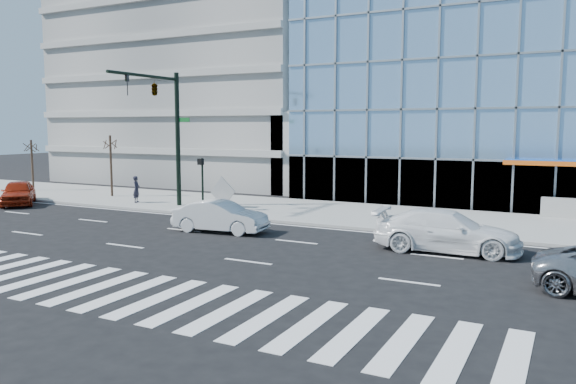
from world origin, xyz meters
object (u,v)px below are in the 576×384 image
street_tree_near (110,144)px  red_sedan (18,193)px  ped_signal_post (202,176)px  street_tree_far (31,147)px  white_sedan (220,216)px  traffic_signal (161,105)px  pedestrian (137,189)px  white_suv (447,231)px  tilted_panel (223,192)px

street_tree_near → red_sedan: street_tree_near is taller
ped_signal_post → street_tree_far: street_tree_far is taller
street_tree_near → white_sedan: (13.80, -7.07, -3.04)m
ped_signal_post → red_sedan: (-12.38, -2.62, -1.37)m
white_sedan → red_sedan: 16.79m
white_sedan → traffic_signal: bearing=52.2°
ped_signal_post → pedestrian: size_ratio=1.78×
red_sedan → pedestrian: size_ratio=2.70×
white_suv → street_tree_near: bearing=71.1°
white_suv → street_tree_far: bearing=74.7°
street_tree_near → pedestrian: bearing=-24.7°
street_tree_far → tilted_panel: size_ratio=2.98×
tilted_panel → white_suv: bearing=-16.9°
red_sedan → pedestrian: 7.54m
street_tree_far → pedestrian: (11.85, -1.77, -2.45)m
traffic_signal → white_suv: 18.29m
street_tree_near → white_suv: (24.14, -6.45, -2.95)m
tilted_panel → red_sedan: bearing=-157.8°
ped_signal_post → tilted_panel: (0.37, 1.56, -1.08)m
pedestrian → ped_signal_post: bearing=-120.2°
tilted_panel → white_sedan: bearing=-53.1°
white_suv → red_sedan: white_suv is taller
traffic_signal → ped_signal_post: (2.50, 0.37, -4.02)m
street_tree_near → tilted_panel: street_tree_near is taller
ped_signal_post → white_sedan: size_ratio=0.67×
red_sedan → tilted_panel: size_ratio=3.50×
white_suv → traffic_signal: bearing=74.4°
street_tree_far → red_sedan: (5.12, -5.17, -2.67)m
ped_signal_post → street_tree_far: size_ratio=0.78×
street_tree_near → tilted_panel: (9.87, -1.00, -2.71)m
street_tree_far → red_sedan: 7.75m
street_tree_far → street_tree_near: bearing=0.0°
white_sedan → pedestrian: 11.28m
street_tree_near → street_tree_far: size_ratio=1.09×
ped_signal_post → street_tree_far: 17.73m
white_suv → ped_signal_post: bearing=71.2°
tilted_panel → street_tree_far: bearing=-179.1°
traffic_signal → white_sedan: traffic_signal is taller
white_sedan → red_sedan: size_ratio=0.99×
white_suv → tilted_panel: 15.27m
street_tree_far → pedestrian: street_tree_far is taller
ped_signal_post → white_suv: (14.64, -3.89, -1.32)m
street_tree_near → white_sedan: street_tree_near is taller
traffic_signal → street_tree_far: 15.53m
ped_signal_post → tilted_panel: size_ratio=2.31×
ped_signal_post → white_suv: bearing=-14.9°
street_tree_near → tilted_panel: size_ratio=3.25×
pedestrian → red_sedan: bearing=94.6°
street_tree_near → street_tree_far: (-8.00, 0.00, -0.33)m
white_suv → white_sedan: size_ratio=1.27×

